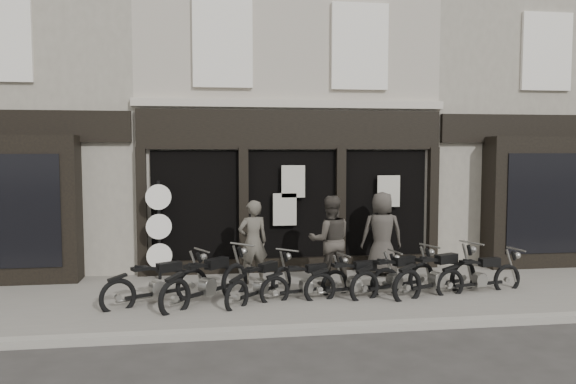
{
  "coord_description": "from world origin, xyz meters",
  "views": [
    {
      "loc": [
        -1.96,
        -10.05,
        3.0
      ],
      "look_at": [
        -0.29,
        1.6,
        2.1
      ],
      "focal_mm": 35.0,
      "sensor_mm": 36.0,
      "label": 1
    }
  ],
  "objects": [
    {
      "name": "ground_plane",
      "position": [
        0.0,
        0.0,
        0.0
      ],
      "size": [
        90.0,
        90.0,
        0.0
      ],
      "primitive_type": "plane",
      "color": "#2D2B28",
      "rests_on": "ground"
    },
    {
      "name": "pavement",
      "position": [
        0.0,
        0.9,
        0.06
      ],
      "size": [
        30.0,
        4.2,
        0.12
      ],
      "primitive_type": "cube",
      "color": "slate",
      "rests_on": "ground_plane"
    },
    {
      "name": "kerb",
      "position": [
        0.0,
        -1.25,
        0.07
      ],
      "size": [
        30.0,
        0.25,
        0.13
      ],
      "primitive_type": "cube",
      "color": "gray",
      "rests_on": "ground_plane"
    },
    {
      "name": "central_building",
      "position": [
        0.0,
        5.95,
        4.08
      ],
      "size": [
        7.3,
        6.22,
        8.34
      ],
      "color": "#A8A190",
      "rests_on": "ground"
    },
    {
      "name": "neighbour_left",
      "position": [
        -6.35,
        5.9,
        4.04
      ],
      "size": [
        5.6,
        6.73,
        8.34
      ],
      "color": "gray",
      "rests_on": "ground"
    },
    {
      "name": "neighbour_right",
      "position": [
        6.35,
        5.9,
        4.04
      ],
      "size": [
        5.6,
        6.73,
        8.34
      ],
      "color": "gray",
      "rests_on": "ground"
    },
    {
      "name": "motorcycle_0",
      "position": [
        -2.92,
        0.55,
        0.41
      ],
      "size": [
        1.97,
        1.3,
        1.04
      ],
      "rotation": [
        0.0,
        0.0,
        0.51
      ],
      "color": "black",
      "rests_on": "ground"
    },
    {
      "name": "motorcycle_1",
      "position": [
        -1.99,
        0.46,
        0.44
      ],
      "size": [
        1.81,
        1.82,
        1.11
      ],
      "rotation": [
        0.0,
        0.0,
        0.79
      ],
      "color": "black",
      "rests_on": "ground"
    },
    {
      "name": "motorcycle_2",
      "position": [
        -0.98,
        0.49,
        0.39
      ],
      "size": [
        1.55,
        1.63,
        0.97
      ],
      "rotation": [
        0.0,
        0.0,
        0.82
      ],
      "color": "black",
      "rests_on": "ground"
    },
    {
      "name": "motorcycle_3",
      "position": [
        -0.08,
        0.51,
        0.36
      ],
      "size": [
        1.86,
        0.81,
        0.92
      ],
      "rotation": [
        0.0,
        0.0,
        0.29
      ],
      "color": "black",
      "rests_on": "ground"
    },
    {
      "name": "motorcycle_4",
      "position": [
        0.85,
        0.44,
        0.39
      ],
      "size": [
        2.04,
        0.66,
        0.98
      ],
      "rotation": [
        0.0,
        0.0,
        0.18
      ],
      "color": "black",
      "rests_on": "ground"
    },
    {
      "name": "motorcycle_5",
      "position": [
        1.7,
        0.51,
        0.41
      ],
      "size": [
        2.03,
        1.09,
        1.03
      ],
      "rotation": [
        0.0,
        0.0,
        0.39
      ],
      "color": "black",
      "rests_on": "ground"
    },
    {
      "name": "motorcycle_6",
      "position": [
        2.53,
        0.39,
        0.43
      ],
      "size": [
        2.13,
        1.19,
        1.09
      ],
      "rotation": [
        0.0,
        0.0,
        0.41
      ],
      "color": "black",
      "rests_on": "ground"
    },
    {
      "name": "motorcycle_7",
      "position": [
        3.47,
        0.46,
        0.38
      ],
      "size": [
        1.99,
        0.65,
        0.96
      ],
      "rotation": [
        0.0,
        0.0,
        0.18
      ],
      "color": "black",
      "rests_on": "ground"
    },
    {
      "name": "man_left",
      "position": [
        -1.02,
        1.82,
        1.02
      ],
      "size": [
        0.74,
        0.57,
        1.79
      ],
      "primitive_type": "imported",
      "rotation": [
        0.0,
        0.0,
        3.37
      ],
      "color": "#4F4B41",
      "rests_on": "pavement"
    },
    {
      "name": "man_centre",
      "position": [
        0.59,
        1.47,
        1.07
      ],
      "size": [
        0.96,
        0.76,
        1.9
      ],
      "primitive_type": "imported",
      "rotation": [
        0.0,
        0.0,
        3.1
      ],
      "color": "#3C3731",
      "rests_on": "pavement"
    },
    {
      "name": "man_right",
      "position": [
        1.96,
        2.2,
        1.08
      ],
      "size": [
        1.0,
        0.71,
        1.91
      ],
      "primitive_type": "imported",
      "rotation": [
        0.0,
        0.0,
        3.03
      ],
      "color": "#3C3832",
      "rests_on": "pavement"
    },
    {
      "name": "advert_sign_post",
      "position": [
        -3.04,
        2.45,
        1.12
      ],
      "size": [
        0.56,
        0.36,
        2.3
      ],
      "rotation": [
        0.0,
        0.0,
        0.2
      ],
      "color": "black",
      "rests_on": "ground"
    }
  ]
}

